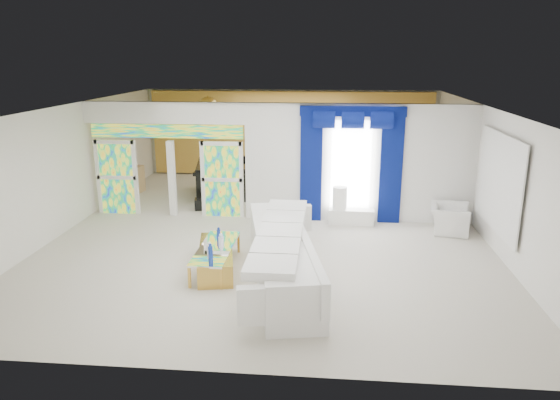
# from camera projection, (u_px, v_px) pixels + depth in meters

# --- Properties ---
(floor) EXTENTS (12.00, 12.00, 0.00)m
(floor) POSITION_uv_depth(u_px,v_px,m) (272.00, 230.00, 12.79)
(floor) COLOR #B7AF9E
(floor) RESTS_ON ground
(dividing_wall) EXTENTS (5.70, 0.18, 3.00)m
(dividing_wall) POSITION_uv_depth(u_px,v_px,m) (361.00, 163.00, 13.15)
(dividing_wall) COLOR white
(dividing_wall) RESTS_ON ground
(dividing_header) EXTENTS (4.30, 0.18, 0.55)m
(dividing_header) POSITION_uv_depth(u_px,v_px,m) (165.00, 113.00, 13.27)
(dividing_header) COLOR white
(dividing_header) RESTS_ON dividing_wall
(stained_panel_left) EXTENTS (0.95, 0.04, 2.00)m
(stained_panel_left) POSITION_uv_depth(u_px,v_px,m) (117.00, 177.00, 13.86)
(stained_panel_left) COLOR #994C3F
(stained_panel_left) RESTS_ON ground
(stained_panel_right) EXTENTS (0.95, 0.04, 2.00)m
(stained_panel_right) POSITION_uv_depth(u_px,v_px,m) (222.00, 180.00, 13.61)
(stained_panel_right) COLOR #994C3F
(stained_panel_right) RESTS_ON ground
(stained_transom) EXTENTS (4.00, 0.05, 0.35)m
(stained_transom) POSITION_uv_depth(u_px,v_px,m) (166.00, 131.00, 13.40)
(stained_transom) COLOR #994C3F
(stained_transom) RESTS_ON dividing_header
(window_pane) EXTENTS (1.00, 0.02, 2.30)m
(window_pane) POSITION_uv_depth(u_px,v_px,m) (351.00, 166.00, 13.09)
(window_pane) COLOR white
(window_pane) RESTS_ON dividing_wall
(blue_drape_left) EXTENTS (0.55, 0.10, 2.80)m
(blue_drape_left) POSITION_uv_depth(u_px,v_px,m) (311.00, 167.00, 13.17)
(blue_drape_left) COLOR #031040
(blue_drape_left) RESTS_ON ground
(blue_drape_right) EXTENTS (0.55, 0.10, 2.80)m
(blue_drape_right) POSITION_uv_depth(u_px,v_px,m) (391.00, 169.00, 12.99)
(blue_drape_right) COLOR #031040
(blue_drape_right) RESTS_ON ground
(blue_pelmet) EXTENTS (2.60, 0.12, 0.25)m
(blue_pelmet) POSITION_uv_depth(u_px,v_px,m) (353.00, 111.00, 12.70)
(blue_pelmet) COLOR #031040
(blue_pelmet) RESTS_ON dividing_wall
(wall_mirror) EXTENTS (0.04, 2.70, 1.90)m
(wall_mirror) POSITION_uv_depth(u_px,v_px,m) (499.00, 182.00, 10.97)
(wall_mirror) COLOR white
(wall_mirror) RESTS_ON ground
(gold_curtains) EXTENTS (9.70, 0.12, 2.90)m
(gold_curtains) POSITION_uv_depth(u_px,v_px,m) (290.00, 134.00, 18.04)
(gold_curtains) COLOR gold
(gold_curtains) RESTS_ON ground
(white_sofa) EXTENTS (1.83, 4.63, 0.86)m
(white_sofa) POSITION_uv_depth(u_px,v_px,m) (282.00, 256.00, 9.94)
(white_sofa) COLOR silver
(white_sofa) RESTS_ON ground
(coffee_table) EXTENTS (1.02, 2.05, 0.44)m
(coffee_table) POSITION_uv_depth(u_px,v_px,m) (216.00, 258.00, 10.40)
(coffee_table) COLOR gold
(coffee_table) RESTS_ON ground
(console_table) EXTENTS (1.15, 0.39, 0.38)m
(console_table) POSITION_uv_depth(u_px,v_px,m) (351.00, 217.00, 13.19)
(console_table) COLOR white
(console_table) RESTS_ON ground
(table_lamp) EXTENTS (0.36, 0.36, 0.58)m
(table_lamp) POSITION_uv_depth(u_px,v_px,m) (340.00, 198.00, 13.08)
(table_lamp) COLOR white
(table_lamp) RESTS_ON console_table
(armchair) EXTENTS (1.07, 1.17, 0.66)m
(armchair) POSITION_uv_depth(u_px,v_px,m) (449.00, 219.00, 12.56)
(armchair) COLOR silver
(armchair) RESTS_ON ground
(grand_piano) EXTENTS (1.82, 2.19, 0.99)m
(grand_piano) POSITION_uv_depth(u_px,v_px,m) (223.00, 179.00, 15.91)
(grand_piano) COLOR black
(grand_piano) RESTS_ON ground
(piano_bench) EXTENTS (0.96, 0.51, 0.30)m
(piano_bench) POSITION_uv_depth(u_px,v_px,m) (212.00, 204.00, 14.46)
(piano_bench) COLOR black
(piano_bench) RESTS_ON ground
(tv_console) EXTENTS (0.64, 0.60, 0.82)m
(tv_console) POSITION_uv_depth(u_px,v_px,m) (133.00, 179.00, 16.23)
(tv_console) COLOR tan
(tv_console) RESTS_ON ground
(chandelier) EXTENTS (0.60, 0.60, 0.60)m
(chandelier) POSITION_uv_depth(u_px,v_px,m) (208.00, 107.00, 15.54)
(chandelier) COLOR gold
(chandelier) RESTS_ON ceiling
(decanters) EXTENTS (0.22, 1.13, 0.22)m
(decanters) POSITION_uv_depth(u_px,v_px,m) (215.00, 244.00, 10.30)
(decanters) COLOR navy
(decanters) RESTS_ON coffee_table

